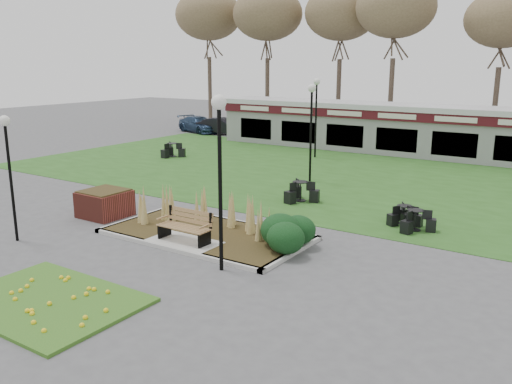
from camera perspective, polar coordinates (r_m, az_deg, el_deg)
The scene contains 19 objects.
ground at distance 16.26m, azimuth -7.90°, elevation -5.72°, with size 100.00×100.00×0.00m, color #515154.
lawn at distance 26.14m, azimuth 9.69°, elevation 1.62°, with size 34.00×16.00×0.02m, color #29561B.
flower_bed at distance 13.40m, azimuth -21.19°, elevation -10.55°, with size 4.20×3.00×0.16m.
planting_bed at distance 16.40m, azimuth -1.46°, elevation -4.08°, with size 6.75×3.40×1.27m.
park_bench at distance 16.26m, azimuth -7.39°, elevation -3.53°, with size 1.70×0.66×0.93m.
brick_planter at distance 19.82m, azimuth -15.63°, elevation -1.14°, with size 1.50×1.50×0.95m.
food_pavilion at distance 33.26m, azimuth 15.43°, elevation 6.42°, with size 24.60×3.40×2.90m.
tree_backdrop at distance 40.87m, azimuth 19.79°, elevation 17.05°, with size 47.24×5.24×10.36m.
lamp_post_near_left at distance 17.58m, azimuth -24.68°, elevation 3.98°, with size 0.32×0.32×3.82m.
lamp_post_near_right at distance 13.55m, azimuth -3.86°, elevation 5.00°, with size 0.38×0.38×4.56m.
lamp_post_mid_left at distance 24.34m, azimuth 5.85°, elevation 8.46°, with size 0.36×0.36×4.39m.
lamp_post_far_left at distance 30.80m, azimuth 6.37°, elevation 9.57°, with size 0.37×0.37×4.44m.
bistro_set_a at distance 31.50m, azimuth -8.81°, elevation 4.17°, with size 1.46×1.31×0.78m.
bistro_set_b at distance 18.25m, azimuth 16.38°, elevation -3.19°, with size 1.26×1.22×0.68m.
bistro_set_c at distance 21.23m, azimuth 4.67°, elevation -0.26°, with size 1.42×1.41×0.78m.
bistro_set_d at distance 18.85m, azimuth 15.30°, elevation -2.63°, with size 1.07×1.21×0.64m.
car_silver at distance 44.63m, azimuth 3.32°, elevation 7.54°, with size 1.56×3.88×1.32m, color #A3A3A8.
car_black at distance 40.95m, azimuth -3.61°, elevation 6.94°, with size 1.33×3.81×1.26m, color black.
car_blue at distance 42.32m, azimuth -6.02°, elevation 7.09°, with size 1.72×4.22×1.23m, color navy.
Camera 1 is at (10.24, -11.45, 5.34)m, focal length 38.00 mm.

